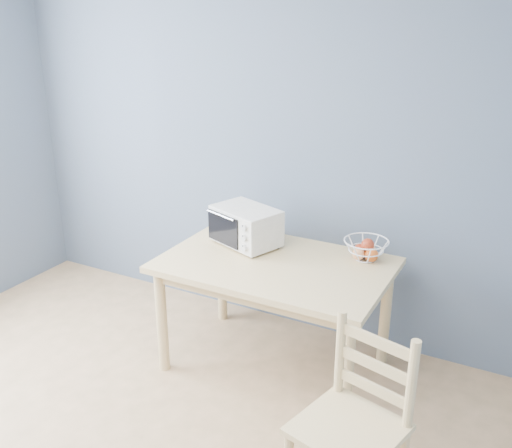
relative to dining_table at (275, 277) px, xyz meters
The scene contains 4 objects.
dining_table is the anchor object (origin of this frame).
toaster_oven 0.43m from the dining_table, 151.83° to the left, with size 0.51×0.42×0.26m.
fruit_basket 0.59m from the dining_table, 32.11° to the left, with size 0.35×0.35×0.14m.
dining_chair 1.21m from the dining_table, 46.52° to the right, with size 0.53×0.53×0.92m.
Camera 1 is at (1.87, -1.24, 2.22)m, focal length 40.00 mm.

